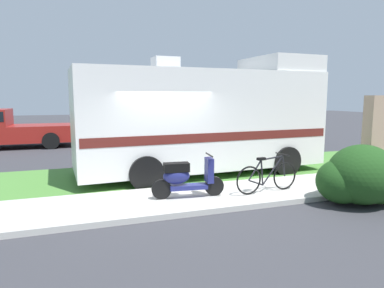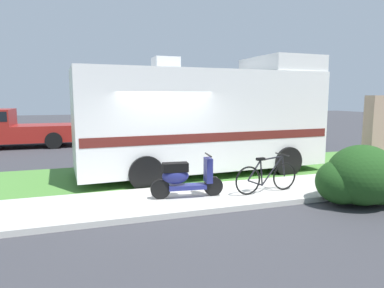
{
  "view_description": "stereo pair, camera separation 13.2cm",
  "coord_description": "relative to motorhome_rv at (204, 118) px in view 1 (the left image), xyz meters",
  "views": [
    {
      "loc": [
        -2.23,
        -8.4,
        2.37
      ],
      "look_at": [
        0.78,
        0.3,
        1.1
      ],
      "focal_mm": 32.16,
      "sensor_mm": 36.0,
      "label": 1
    },
    {
      "loc": [
        -2.11,
        -8.44,
        2.37
      ],
      "look_at": [
        0.78,
        0.3,
        1.1
      ],
      "focal_mm": 32.16,
      "sensor_mm": 36.0,
      "label": 2
    }
  ],
  "objects": [
    {
      "name": "pickup_truck_near",
      "position": [
        3.97,
        5.04,
        -0.74
      ],
      "size": [
        5.69,
        2.37,
        1.85
      ],
      "color": "#1E478C",
      "rests_on": "ground"
    },
    {
      "name": "bush_by_porch",
      "position": [
        2.12,
        -3.99,
        -1.1
      ],
      "size": [
        1.85,
        1.39,
        1.31
      ],
      "color": "#1E4719",
      "rests_on": "ground"
    },
    {
      "name": "ground_plane",
      "position": [
        -1.51,
        -1.31,
        -1.72
      ],
      "size": [
        80.0,
        80.0,
        0.0
      ],
      "primitive_type": "plane",
      "color": "#38383D"
    },
    {
      "name": "bottle_spare",
      "position": [
        2.7,
        -2.09,
        -1.48
      ],
      "size": [
        0.07,
        0.07,
        0.28
      ],
      "color": "#19722D",
      "rests_on": "ground"
    },
    {
      "name": "grass_strip",
      "position": [
        -1.51,
        0.19,
        -1.68
      ],
      "size": [
        24.0,
        3.4,
        0.08
      ],
      "color": "#4C8438",
      "rests_on": "ground"
    },
    {
      "name": "pickup_truck_far",
      "position": [
        -6.84,
        8.07,
        -0.76
      ],
      "size": [
        5.28,
        2.26,
        1.8
      ],
      "color": "maroon",
      "rests_on": "ground"
    },
    {
      "name": "sidewalk",
      "position": [
        -1.51,
        -2.51,
        -1.66
      ],
      "size": [
        24.0,
        2.0,
        0.12
      ],
      "color": "beige",
      "rests_on": "ground"
    },
    {
      "name": "scooter",
      "position": [
        -1.43,
        -2.56,
        -1.15
      ],
      "size": [
        1.66,
        0.51,
        0.97
      ],
      "color": "black",
      "rests_on": "ground"
    },
    {
      "name": "motorhome_rv",
      "position": [
        0.0,
        0.0,
        0.0
      ],
      "size": [
        7.48,
        2.88,
        3.62
      ],
      "color": "silver",
      "rests_on": "ground"
    },
    {
      "name": "bottle_green",
      "position": [
        3.62,
        -3.0,
        -1.5
      ],
      "size": [
        0.07,
        0.07,
        0.24
      ],
      "color": "#19722D",
      "rests_on": "ground"
    },
    {
      "name": "bicycle",
      "position": [
        0.54,
        -2.78,
        -1.22
      ],
      "size": [
        1.72,
        0.52,
        0.89
      ],
      "color": "black",
      "rests_on": "ground"
    }
  ]
}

